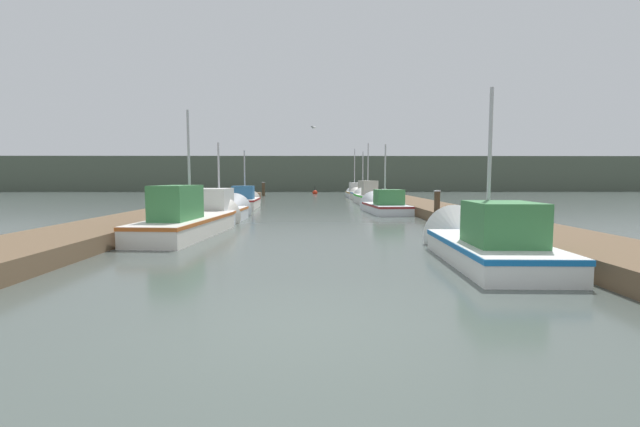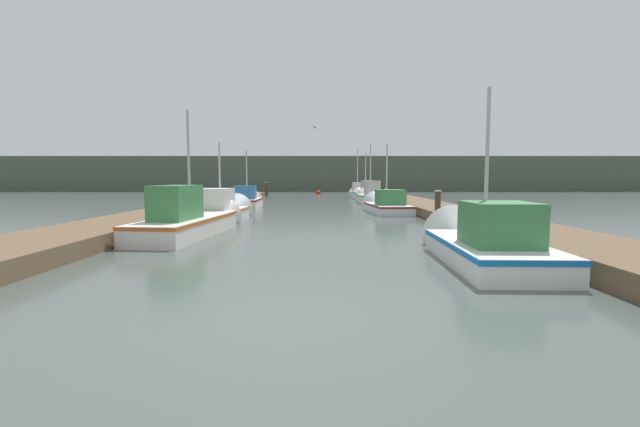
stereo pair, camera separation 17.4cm
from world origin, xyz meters
TOP-DOWN VIEW (x-y plane):
  - ground_plane at (0.00, 0.00)m, footprint 200.00×200.00m
  - dock_left at (-6.27, 16.00)m, footprint 2.56×40.00m
  - dock_right at (6.27, 16.00)m, footprint 2.56×40.00m
  - distant_shore_ridge at (0.00, 58.99)m, footprint 120.00×16.00m
  - fishing_boat_0 at (3.93, 4.32)m, footprint 1.94×4.89m
  - fishing_boat_1 at (-3.79, 8.92)m, footprint 2.13×6.47m
  - fishing_boat_2 at (-3.76, 12.97)m, footprint 1.90×5.21m
  - fishing_boat_3 at (3.78, 17.55)m, footprint 2.07×5.24m
  - fishing_boat_4 at (-4.06, 20.92)m, footprint 1.66×4.43m
  - fishing_boat_5 at (3.90, 25.40)m, footprint 1.74×5.07m
  - fishing_boat_6 at (4.07, 29.99)m, footprint 1.87×5.80m
  - fishing_boat_7 at (3.84, 34.80)m, footprint 1.41×4.85m
  - mooring_piling_0 at (4.91, 11.40)m, footprint 0.26×0.26m
  - mooring_piling_1 at (4.89, 32.40)m, footprint 0.26×0.26m
  - mooring_piling_2 at (-4.98, 37.67)m, footprint 0.36×0.36m
  - mooring_piling_3 at (4.85, 23.77)m, footprint 0.33×0.33m
  - channel_buoy at (0.16, 42.49)m, footprint 0.56×0.56m
  - seagull_lead at (0.09, 20.99)m, footprint 0.34×0.55m

SIDE VIEW (x-z plane):
  - ground_plane at x=0.00m, z-range 0.00..0.00m
  - channel_buoy at x=0.16m, z-range -0.37..0.69m
  - dock_left at x=-6.27m, z-range 0.00..0.43m
  - dock_right at x=6.27m, z-range 0.00..0.43m
  - fishing_boat_3 at x=3.78m, z-range -1.70..2.41m
  - fishing_boat_0 at x=3.93m, z-range -1.76..2.56m
  - fishing_boat_4 at x=-4.06m, z-range -1.53..2.37m
  - fishing_boat_2 at x=-3.76m, z-range -1.47..2.33m
  - fishing_boat_7 at x=3.84m, z-range -1.97..2.87m
  - fishing_boat_6 at x=4.07m, z-range -1.70..2.62m
  - fishing_boat_5 at x=3.90m, z-range -1.87..2.79m
  - fishing_boat_1 at x=-3.79m, z-range -1.75..2.68m
  - mooring_piling_1 at x=4.89m, z-range 0.01..1.02m
  - mooring_piling_3 at x=4.85m, z-range 0.01..1.08m
  - mooring_piling_0 at x=4.91m, z-range 0.01..1.35m
  - mooring_piling_2 at x=-4.98m, z-range 0.01..1.38m
  - distant_shore_ridge at x=0.00m, z-range 0.00..4.64m
  - seagull_lead at x=0.09m, z-range 4.78..4.90m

